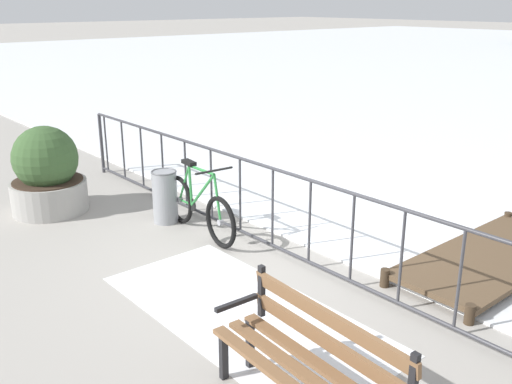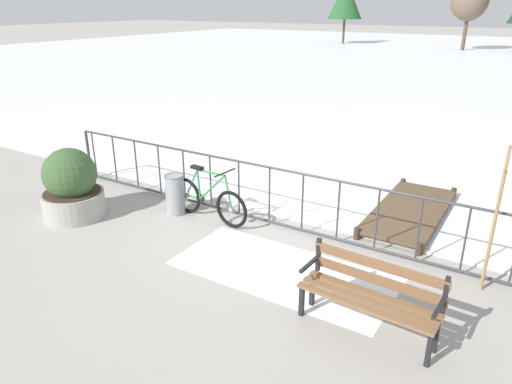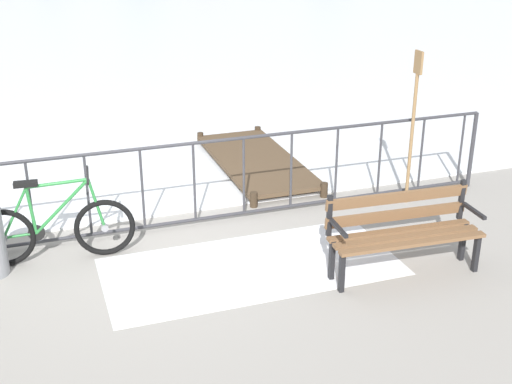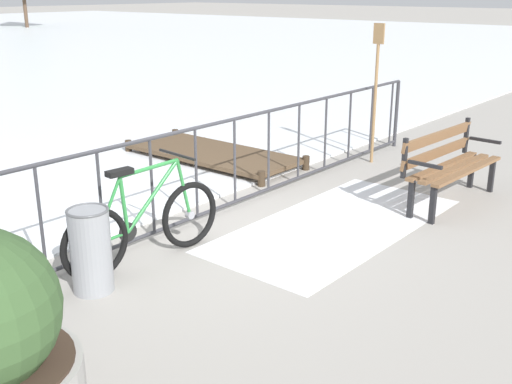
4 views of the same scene
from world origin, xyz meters
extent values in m
plane|color=#9E9991|center=(0.00, 0.00, 0.00)|extent=(160.00, 160.00, 0.00)
cube|color=white|center=(0.92, -1.20, 0.00)|extent=(3.15, 1.44, 0.01)
cylinder|color=#38383D|center=(0.00, 0.00, 1.05)|extent=(9.00, 0.04, 0.04)
cylinder|color=#38383D|center=(0.00, 0.00, 0.08)|extent=(9.00, 0.04, 0.04)
cylinder|color=#38383D|center=(-4.50, 0.00, 0.53)|extent=(0.06, 0.06, 1.05)
cylinder|color=#38383D|center=(-4.32, 0.00, 0.57)|extent=(0.03, 0.03, 0.97)
cylinder|color=#38383D|center=(-3.70, 0.00, 0.57)|extent=(0.03, 0.03, 0.97)
cylinder|color=#38383D|center=(-3.09, 0.00, 0.57)|extent=(0.03, 0.03, 0.97)
cylinder|color=#38383D|center=(-2.47, 0.00, 0.57)|extent=(0.03, 0.03, 0.97)
cylinder|color=#38383D|center=(-1.85, 0.00, 0.57)|extent=(0.03, 0.03, 0.97)
cylinder|color=#38383D|center=(-1.23, 0.00, 0.57)|extent=(0.03, 0.03, 0.97)
cylinder|color=#38383D|center=(-0.62, 0.00, 0.57)|extent=(0.03, 0.03, 0.97)
cylinder|color=#38383D|center=(0.00, 0.00, 0.57)|extent=(0.03, 0.03, 0.97)
cylinder|color=#38383D|center=(0.62, 0.00, 0.57)|extent=(0.03, 0.03, 0.97)
cylinder|color=#38383D|center=(1.23, 0.00, 0.57)|extent=(0.03, 0.03, 0.97)
cylinder|color=#38383D|center=(1.85, 0.00, 0.57)|extent=(0.03, 0.03, 0.97)
cylinder|color=#38383D|center=(2.47, 0.00, 0.57)|extent=(0.03, 0.03, 0.97)
torus|color=black|center=(-1.55, -0.31, 0.33)|extent=(0.66, 0.12, 0.66)
cylinder|color=gray|center=(-1.55, -0.31, 0.33)|extent=(0.08, 0.07, 0.08)
torus|color=black|center=(-0.50, -0.40, 0.33)|extent=(0.66, 0.12, 0.66)
cylinder|color=gray|center=(-0.50, -0.40, 0.33)|extent=(0.08, 0.07, 0.08)
cylinder|color=#2D843D|center=(-1.23, -0.34, 0.62)|extent=(0.08, 0.04, 0.53)
cylinder|color=#2D843D|center=(-0.92, -0.37, 0.63)|extent=(0.61, 0.09, 0.59)
cylinder|color=#2D843D|center=(-0.94, -0.36, 0.90)|extent=(0.63, 0.09, 0.07)
cylinder|color=#2D843D|center=(-1.38, -0.32, 0.34)|extent=(0.34, 0.06, 0.05)
cylinder|color=#2D843D|center=(-1.40, -0.32, 0.61)|extent=(0.32, 0.06, 0.56)
cylinder|color=#2D843D|center=(-0.56, -0.40, 0.62)|extent=(0.16, 0.05, 0.59)
cube|color=black|center=(-1.25, -0.34, 0.92)|extent=(0.25, 0.12, 0.05)
cylinder|color=black|center=(-0.63, -0.39, 0.96)|extent=(0.07, 0.52, 0.03)
cylinder|color=black|center=(-1.21, -0.34, 0.35)|extent=(0.18, 0.04, 0.18)
cube|color=brown|center=(2.38, -1.73, 0.44)|extent=(1.60, 0.19, 0.04)
cube|color=brown|center=(2.37, -1.88, 0.44)|extent=(1.60, 0.19, 0.04)
cube|color=brown|center=(2.36, -2.04, 0.44)|extent=(1.60, 0.19, 0.04)
cube|color=brown|center=(2.39, -1.63, 0.58)|extent=(1.60, 0.14, 0.12)
cube|color=brown|center=(2.39, -1.63, 0.78)|extent=(1.60, 0.14, 0.12)
cube|color=black|center=(1.61, -1.97, 0.22)|extent=(0.05, 0.06, 0.44)
cube|color=black|center=(1.62, -1.71, 0.22)|extent=(0.05, 0.06, 0.44)
cube|color=black|center=(1.63, -1.59, 0.67)|extent=(0.05, 0.05, 0.45)
cube|color=black|center=(1.61, -1.84, 0.64)|extent=(0.06, 0.40, 0.04)
cylinder|color=#9E9B96|center=(-3.15, -1.50, 0.23)|extent=(1.07, 1.07, 0.45)
cylinder|color=#38281E|center=(-3.15, -1.50, 0.46)|extent=(0.98, 0.98, 0.02)
sphere|color=#38562D|center=(-3.15, -1.50, 0.80)|extent=(0.92, 0.92, 0.92)
cylinder|color=gray|center=(-1.69, -0.45, 0.36)|extent=(0.34, 0.34, 0.72)
torus|color=#545558|center=(-1.69, -0.45, 0.72)|extent=(0.35, 0.35, 0.02)
cube|color=brown|center=(1.96, 1.63, 0.12)|extent=(1.10, 2.67, 0.06)
cylinder|color=#3C2E20|center=(1.46, 0.30, 0.10)|extent=(0.10, 0.10, 0.20)
cylinder|color=#3C2E20|center=(2.45, 0.30, 0.10)|extent=(0.10, 0.10, 0.20)
cylinder|color=#3C2E20|center=(1.46, 2.97, 0.10)|extent=(0.10, 0.10, 0.20)
camera|label=1|loc=(4.79, -4.35, 2.90)|focal=40.44mm
camera|label=2|loc=(3.66, -6.34, 3.55)|focal=33.05mm
camera|label=3|loc=(-1.13, -7.24, 3.53)|focal=47.41mm
camera|label=4|loc=(-4.44, -4.53, 2.43)|focal=43.44mm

